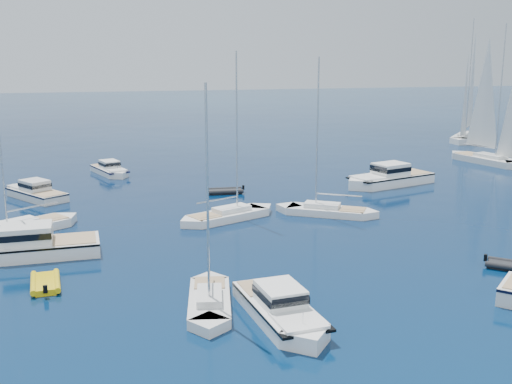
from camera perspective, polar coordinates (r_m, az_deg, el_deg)
ground at (r=30.24m, az=12.49°, el=-14.92°), size 400.00×400.00×0.00m
motor_cruiser_near at (r=33.79m, az=2.31°, el=-11.54°), size 3.81×9.39×2.40m
motor_cruiser_centre at (r=46.23m, az=-20.17°, el=-5.56°), size 11.16×3.83×2.90m
motor_cruiser_far_l at (r=64.09m, az=-19.40°, el=-0.52°), size 7.22×8.65×2.29m
motor_cruiser_distant at (r=67.78m, az=11.89°, el=0.63°), size 11.78×6.76×2.96m
motor_cruiser_horizon at (r=73.96m, az=-13.05°, el=1.58°), size 4.89×8.07×2.03m
sailboat_fore at (r=35.55m, az=-4.23°, el=-10.29°), size 3.67×8.95×12.79m
sailboat_mid_r at (r=54.72m, az=6.39°, el=-2.05°), size 9.36×6.95×13.88m
sailboat_mid_l at (r=52.32m, az=-20.53°, el=-3.49°), size 10.09×8.05×15.24m
sailboat_centre at (r=52.96m, az=-2.55°, el=-2.48°), size 9.93×6.44×14.36m
sailboat_sails_r at (r=84.46m, az=20.18°, el=2.48°), size 6.43×12.42×17.68m
sailboat_sails_far at (r=104.87m, az=18.54°, el=4.46°), size 11.29×12.05×19.29m
tender_yellow at (r=40.30m, az=-18.53°, el=-8.11°), size 2.38×3.91×0.95m
tender_grey_near at (r=44.35m, az=22.19°, el=-6.49°), size 3.76×3.63×0.95m
tender_grey_far at (r=62.55m, az=-2.82°, el=-0.11°), size 3.77×2.20×0.95m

